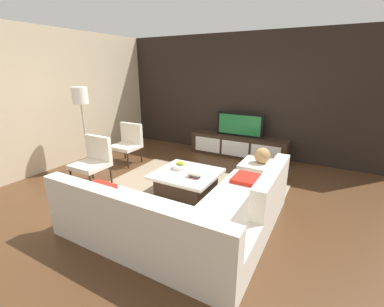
% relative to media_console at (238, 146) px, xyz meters
% --- Properties ---
extents(ground_plane, '(14.00, 14.00, 0.00)m').
position_rel_media_console_xyz_m(ground_plane, '(0.00, -2.40, -0.25)').
color(ground_plane, '#4C301C').
extents(feature_wall_back, '(6.40, 0.12, 2.80)m').
position_rel_media_console_xyz_m(feature_wall_back, '(0.00, 0.30, 1.15)').
color(feature_wall_back, black).
rests_on(feature_wall_back, ground).
extents(side_wall_left, '(0.12, 5.20, 2.80)m').
position_rel_media_console_xyz_m(side_wall_left, '(-3.20, -2.20, 1.15)').
color(side_wall_left, beige).
rests_on(side_wall_left, ground).
extents(area_rug, '(3.02, 2.51, 0.01)m').
position_rel_media_console_xyz_m(area_rug, '(-0.10, -2.40, -0.24)').
color(area_rug, gray).
rests_on(area_rug, ground).
extents(media_console, '(2.29, 0.49, 0.50)m').
position_rel_media_console_xyz_m(media_console, '(0.00, 0.00, 0.00)').
color(media_console, '#332319').
rests_on(media_console, ground).
extents(television, '(1.11, 0.06, 0.54)m').
position_rel_media_console_xyz_m(television, '(0.00, 0.00, 0.52)').
color(television, black).
rests_on(television, media_console).
extents(sectional_couch, '(2.45, 2.28, 0.80)m').
position_rel_media_console_xyz_m(sectional_couch, '(0.51, -3.30, 0.03)').
color(sectional_couch, silver).
rests_on(sectional_couch, ground).
extents(coffee_table, '(1.02, 0.96, 0.38)m').
position_rel_media_console_xyz_m(coffee_table, '(-0.10, -2.30, -0.05)').
color(coffee_table, '#332319').
rests_on(coffee_table, ground).
extents(accent_chair_near, '(0.57, 0.54, 0.87)m').
position_rel_media_console_xyz_m(accent_chair_near, '(-1.77, -2.75, 0.24)').
color(accent_chair_near, '#332319').
rests_on(accent_chair_near, ground).
extents(floor_lamp, '(0.30, 0.30, 1.68)m').
position_rel_media_console_xyz_m(floor_lamp, '(-2.48, -2.31, 1.16)').
color(floor_lamp, '#A5A5AA').
rests_on(floor_lamp, ground).
extents(ottoman, '(0.70, 0.70, 0.40)m').
position_rel_media_console_xyz_m(ottoman, '(0.89, -1.29, -0.05)').
color(ottoman, silver).
rests_on(ottoman, ground).
extents(fruit_bowl, '(0.28, 0.28, 0.13)m').
position_rel_media_console_xyz_m(fruit_bowl, '(-0.28, -2.20, 0.18)').
color(fruit_bowl, silver).
rests_on(fruit_bowl, coffee_table).
extents(accent_chair_far, '(0.57, 0.52, 0.87)m').
position_rel_media_console_xyz_m(accent_chair_far, '(-2.02, -1.57, 0.24)').
color(accent_chair_far, '#332319').
rests_on(accent_chair_far, ground).
extents(decorative_ball, '(0.28, 0.28, 0.28)m').
position_rel_media_console_xyz_m(decorative_ball, '(0.89, -1.29, 0.29)').
color(decorative_ball, '#AD8451').
rests_on(decorative_ball, ottoman).
extents(book_stack, '(0.22, 0.14, 0.08)m').
position_rel_media_console_xyz_m(book_stack, '(0.12, -2.41, 0.17)').
color(book_stack, maroon).
rests_on(book_stack, coffee_table).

